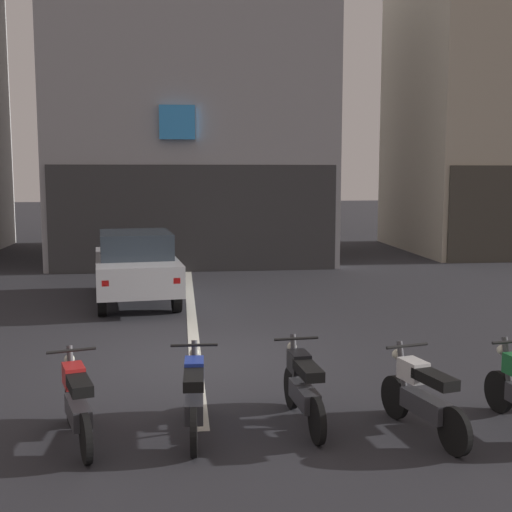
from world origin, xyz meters
TOP-DOWN VIEW (x-y plane):
  - ground_plane at (0.00, 0.00)m, footprint 120.00×120.00m
  - lane_centre_line at (0.00, 6.00)m, footprint 0.20×18.00m
  - car_silver_crossing_near at (-1.23, 4.85)m, footprint 2.24×4.28m
  - motorcycle_red_row_leftmost at (-1.36, -3.14)m, footprint 0.64×1.62m
  - motorcycle_blue_row_left_mid at (-0.08, -3.07)m, footprint 0.55×1.67m
  - motorcycle_black_row_centre at (1.20, -2.90)m, footprint 0.55×1.67m
  - motorcycle_white_row_right_mid at (2.48, -3.38)m, footprint 0.59×1.64m

SIDE VIEW (x-z plane):
  - ground_plane at x=0.00m, z-range 0.00..0.00m
  - lane_centre_line at x=0.00m, z-range 0.00..0.01m
  - motorcycle_red_row_leftmost at x=-1.36m, z-range -0.03..0.95m
  - motorcycle_blue_row_left_mid at x=-0.08m, z-range -0.03..0.95m
  - motorcycle_black_row_centre at x=1.20m, z-range -0.03..0.95m
  - motorcycle_white_row_right_mid at x=2.48m, z-range -0.03..0.95m
  - car_silver_crossing_near at x=-1.23m, z-range 0.07..1.71m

